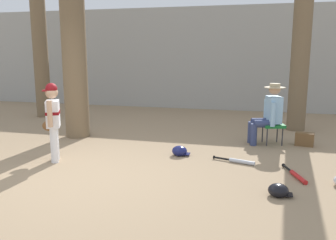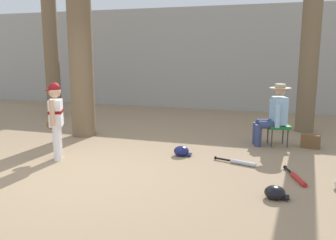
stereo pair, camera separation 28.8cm
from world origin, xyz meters
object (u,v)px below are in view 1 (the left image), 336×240
(young_ballplayer, at_px, (53,117))
(batting_helmet_navy, at_px, (180,151))
(handbag_beside_stool, at_px, (304,139))
(bat_red_barrel, at_px, (297,175))
(folding_stool, at_px, (273,126))
(tree_far_left, at_px, (39,24))
(tree_near_player, at_px, (74,38))
(bat_aluminum_silver, at_px, (239,161))
(batting_helmet_black, at_px, (279,190))
(tree_behind_spectator, at_px, (301,51))
(seated_spectator, at_px, (269,112))

(young_ballplayer, xyz_separation_m, batting_helmet_navy, (1.96, 0.83, -0.67))
(young_ballplayer, relative_size, handbag_beside_stool, 3.84)
(handbag_beside_stool, xyz_separation_m, bat_red_barrel, (-0.31, -1.93, -0.10))
(folding_stool, relative_size, tree_far_left, 0.09)
(tree_near_player, xyz_separation_m, batting_helmet_navy, (2.46, -0.87, -2.00))
(bat_aluminum_silver, bearing_deg, batting_helmet_black, -65.56)
(tree_behind_spectator, bearing_deg, tree_far_left, 179.08)
(batting_helmet_navy, bearing_deg, seated_spectator, 38.91)
(bat_red_barrel, relative_size, batting_helmet_black, 2.49)
(tree_behind_spectator, height_order, folding_stool, tree_behind_spectator)
(tree_behind_spectator, bearing_deg, bat_red_barrel, -94.64)
(seated_spectator, xyz_separation_m, batting_helmet_navy, (-1.50, -1.21, -0.56))
(tree_behind_spectator, xyz_separation_m, handbag_beside_stool, (0.03, -1.50, -1.69))
(tree_behind_spectator, xyz_separation_m, bat_red_barrel, (-0.28, -3.43, -1.78))
(folding_stool, bearing_deg, seated_spectator, -163.67)
(young_ballplayer, relative_size, tree_far_left, 0.23)
(folding_stool, xyz_separation_m, seated_spectator, (-0.09, -0.03, 0.28))
(tree_far_left, xyz_separation_m, batting_helmet_black, (6.20, -4.31, -2.46))
(bat_red_barrel, distance_m, bat_aluminum_silver, 0.99)
(tree_near_player, height_order, tree_far_left, tree_far_left)
(young_ballplayer, height_order, folding_stool, young_ballplayer)
(young_ballplayer, height_order, handbag_beside_stool, young_ballplayer)
(young_ballplayer, relative_size, bat_aluminum_silver, 1.85)
(young_ballplayer, height_order, batting_helmet_navy, young_ballplayer)
(handbag_beside_stool, bearing_deg, batting_helmet_black, -102.48)
(tree_far_left, bearing_deg, folding_stool, -14.60)
(bat_red_barrel, bearing_deg, bat_aluminum_silver, 150.33)
(folding_stool, distance_m, handbag_beside_stool, 0.65)
(tree_far_left, distance_m, batting_helmet_black, 7.94)
(seated_spectator, xyz_separation_m, handbag_beside_stool, (0.70, 0.03, -0.51))
(young_ballplayer, relative_size, folding_stool, 2.63)
(folding_stool, distance_m, tree_far_left, 6.76)
(folding_stool, distance_m, batting_helmet_black, 2.71)
(tree_behind_spectator, distance_m, tree_far_left, 6.81)
(young_ballplayer, relative_size, batting_helmet_navy, 4.11)
(seated_spectator, bearing_deg, batting_helmet_black, -87.79)
(bat_red_barrel, height_order, batting_helmet_black, batting_helmet_black)
(tree_behind_spectator, relative_size, seated_spectator, 3.56)
(tree_far_left, relative_size, bat_aluminum_silver, 8.16)
(tree_behind_spectator, relative_size, tree_far_left, 0.74)
(seated_spectator, distance_m, batting_helmet_black, 2.73)
(tree_behind_spectator, relative_size, handbag_beside_stool, 12.56)
(folding_stool, xyz_separation_m, batting_helmet_navy, (-1.60, -1.24, -0.29))
(seated_spectator, relative_size, batting_helmet_black, 3.96)
(tree_behind_spectator, bearing_deg, folding_stool, -110.82)
(bat_aluminum_silver, bearing_deg, tree_far_left, 151.55)
(tree_far_left, bearing_deg, tree_behind_spectator, -0.92)
(seated_spectator, bearing_deg, tree_near_player, -175.07)
(young_ballplayer, relative_size, bat_red_barrel, 1.73)
(bat_red_barrel, bearing_deg, seated_spectator, 101.57)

